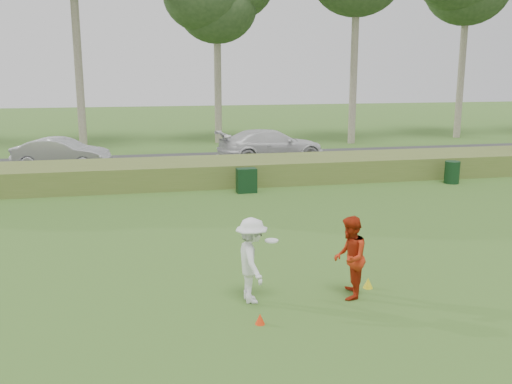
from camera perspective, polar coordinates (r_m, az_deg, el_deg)
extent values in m
plane|color=#346020|center=(12.01, 4.06, -10.10)|extent=(120.00, 120.00, 0.00)
cube|color=#536829|center=(23.24, -4.13, 2.07)|extent=(80.00, 3.00, 0.90)
cube|color=#2D2D2D|center=(28.20, -5.54, 3.00)|extent=(80.00, 6.00, 0.06)
cylinder|color=gray|center=(33.92, -17.68, 17.15)|extent=(0.44, 0.44, 15.50)
cylinder|color=gray|center=(35.54, -3.88, 14.20)|extent=(0.44, 0.44, 11.50)
cylinder|color=gray|center=(35.74, 9.90, 16.04)|extent=(0.44, 0.44, 14.00)
cylinder|color=gray|center=(40.48, 20.11, 14.69)|extent=(0.44, 0.44, 13.50)
imported|color=white|center=(11.32, -0.43, -6.85)|extent=(0.68, 1.13, 1.71)
cylinder|color=white|center=(11.28, 1.57, -4.88)|extent=(0.27, 0.27, 0.03)
imported|color=#B3280F|center=(11.67, 9.37, -6.48)|extent=(0.91, 1.00, 1.69)
cone|color=red|center=(10.63, 0.41, -12.58)|extent=(0.18, 0.18, 0.20)
cone|color=yellow|center=(12.45, 11.13, -8.91)|extent=(0.21, 0.21, 0.23)
cube|color=black|center=(21.27, -0.96, 1.16)|extent=(0.74, 0.48, 0.92)
cylinder|color=black|center=(24.30, 19.01, 1.88)|extent=(0.73, 0.73, 0.90)
imported|color=#B4B4B8|center=(27.41, -18.87, 3.67)|extent=(4.50, 2.52, 1.40)
imported|color=silver|center=(28.19, 1.55, 4.70)|extent=(5.53, 2.72, 1.55)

